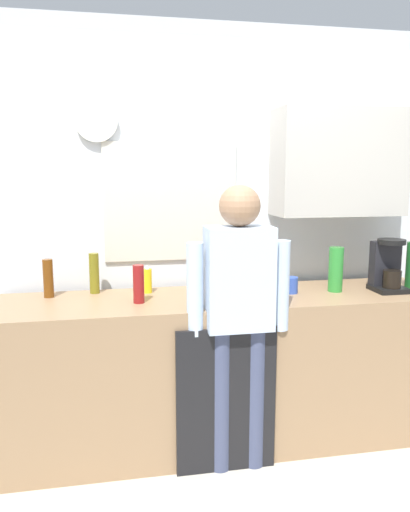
# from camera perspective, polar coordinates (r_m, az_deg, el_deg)

# --- Properties ---
(ground_plane) EXTENTS (8.00, 8.00, 0.00)m
(ground_plane) POSITION_cam_1_polar(r_m,az_deg,el_deg) (3.09, 3.68, -22.96)
(ground_plane) COLOR beige
(kitchen_counter) EXTENTS (2.73, 0.64, 0.93)m
(kitchen_counter) POSITION_cam_1_polar(r_m,az_deg,el_deg) (3.14, 2.37, -12.90)
(kitchen_counter) COLOR #937251
(kitchen_counter) RESTS_ON ground_plane
(dishwasher_panel) EXTENTS (0.56, 0.02, 0.83)m
(dishwasher_panel) POSITION_cam_1_polar(r_m,az_deg,el_deg) (2.84, 2.48, -16.38)
(dishwasher_panel) COLOR black
(dishwasher_panel) RESTS_ON ground_plane
(back_wall_assembly) EXTENTS (4.33, 0.42, 2.60)m
(back_wall_assembly) POSITION_cam_1_polar(r_m,az_deg,el_deg) (3.32, 2.62, 4.42)
(back_wall_assembly) COLOR silver
(back_wall_assembly) RESTS_ON ground_plane
(coffee_maker) EXTENTS (0.20, 0.20, 0.33)m
(coffee_maker) POSITION_cam_1_polar(r_m,az_deg,el_deg) (3.32, 20.31, -1.26)
(coffee_maker) COLOR black
(coffee_maker) RESTS_ON kitchen_counter
(bottle_olive_oil) EXTENTS (0.06, 0.06, 0.25)m
(bottle_olive_oil) POSITION_cam_1_polar(r_m,az_deg,el_deg) (3.12, -12.66, -1.95)
(bottle_olive_oil) COLOR olive
(bottle_olive_oil) RESTS_ON kitchen_counter
(bottle_red_vinegar) EXTENTS (0.06, 0.06, 0.22)m
(bottle_red_vinegar) POSITION_cam_1_polar(r_m,az_deg,el_deg) (2.84, -7.67, -3.22)
(bottle_red_vinegar) COLOR maroon
(bottle_red_vinegar) RESTS_ON kitchen_counter
(bottle_clear_soda) EXTENTS (0.09, 0.09, 0.28)m
(bottle_clear_soda) POSITION_cam_1_polar(r_m,az_deg,el_deg) (3.19, 14.85, -1.50)
(bottle_clear_soda) COLOR #2D8C33
(bottle_clear_soda) RESTS_ON kitchen_counter
(bottle_dark_sauce) EXTENTS (0.06, 0.06, 0.18)m
(bottle_dark_sauce) POSITION_cam_1_polar(r_m,az_deg,el_deg) (2.94, 4.42, -3.12)
(bottle_dark_sauce) COLOR black
(bottle_dark_sauce) RESTS_ON kitchen_counter
(bottle_amber_beer) EXTENTS (0.06, 0.06, 0.23)m
(bottle_amber_beer) POSITION_cam_1_polar(r_m,az_deg,el_deg) (3.09, -17.63, -2.47)
(bottle_amber_beer) COLOR brown
(bottle_amber_beer) RESTS_ON kitchen_counter
(cup_terracotta_mug) EXTENTS (0.08, 0.08, 0.09)m
(cup_terracotta_mug) POSITION_cam_1_polar(r_m,az_deg,el_deg) (3.08, -0.10, -3.35)
(cup_terracotta_mug) COLOR #B26647
(cup_terracotta_mug) RESTS_ON kitchen_counter
(cup_blue_mug) EXTENTS (0.08, 0.08, 0.10)m
(cup_blue_mug) POSITION_cam_1_polar(r_m,az_deg,el_deg) (3.10, 9.88, -3.32)
(cup_blue_mug) COLOR #3351B2
(cup_blue_mug) RESTS_ON kitchen_counter
(mixing_bowl) EXTENTS (0.22, 0.22, 0.08)m
(mixing_bowl) POSITION_cam_1_polar(r_m,az_deg,el_deg) (3.13, 6.53, -3.32)
(mixing_bowl) COLOR #4C72A5
(mixing_bowl) RESTS_ON kitchen_counter
(dish_soap) EXTENTS (0.06, 0.06, 0.18)m
(dish_soap) POSITION_cam_1_polar(r_m,az_deg,el_deg) (3.08, -6.67, -2.81)
(dish_soap) COLOR yellow
(dish_soap) RESTS_ON kitchen_counter
(person_at_sink) EXTENTS (0.57, 0.22, 1.60)m
(person_at_sink) POSITION_cam_1_polar(r_m,az_deg,el_deg) (2.70, 3.89, -5.74)
(person_at_sink) COLOR #3F4766
(person_at_sink) RESTS_ON ground_plane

